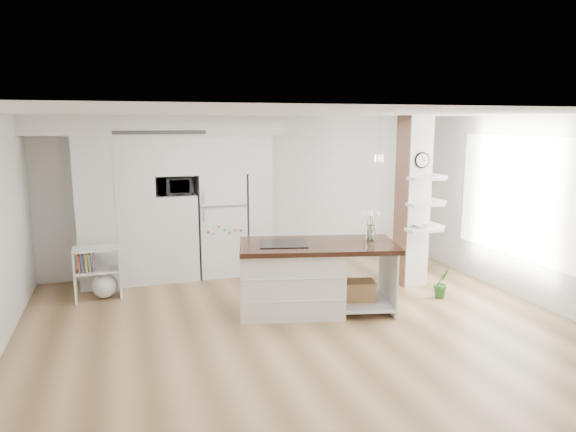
# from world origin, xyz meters

# --- Properties ---
(floor) EXTENTS (7.00, 6.00, 0.01)m
(floor) POSITION_xyz_m (0.00, 0.00, 0.00)
(floor) COLOR tan
(floor) RESTS_ON ground
(room) EXTENTS (7.04, 6.04, 2.72)m
(room) POSITION_xyz_m (0.00, 0.00, 1.86)
(room) COLOR white
(room) RESTS_ON ground
(cabinet_wall) EXTENTS (4.00, 0.71, 2.70)m
(cabinet_wall) POSITION_xyz_m (-1.45, 2.67, 1.51)
(cabinet_wall) COLOR silver
(cabinet_wall) RESTS_ON floor
(refrigerator) EXTENTS (0.78, 0.69, 1.75)m
(refrigerator) POSITION_xyz_m (-0.53, 2.68, 0.88)
(refrigerator) COLOR white
(refrigerator) RESTS_ON floor
(column) EXTENTS (0.69, 0.90, 2.70)m
(column) POSITION_xyz_m (2.38, 1.13, 1.35)
(column) COLOR silver
(column) RESTS_ON floor
(window) EXTENTS (0.00, 2.40, 2.40)m
(window) POSITION_xyz_m (3.48, 0.30, 1.50)
(window) COLOR white
(window) RESTS_ON room
(pendant_light) EXTENTS (0.12, 0.12, 0.10)m
(pendant_light) POSITION_xyz_m (1.70, 0.15, 2.12)
(pendant_light) COLOR white
(pendant_light) RESTS_ON room
(kitchen_island) EXTENTS (2.31, 1.49, 1.53)m
(kitchen_island) POSITION_xyz_m (0.17, 0.57, 0.50)
(kitchen_island) COLOR silver
(kitchen_island) RESTS_ON floor
(bookshelf) EXTENTS (0.67, 0.40, 0.78)m
(bookshelf) POSITION_xyz_m (-2.49, 1.98, 0.34)
(bookshelf) COLOR silver
(bookshelf) RESTS_ON floor
(floor_plant_a) EXTENTS (0.30, 0.27, 0.46)m
(floor_plant_a) POSITION_xyz_m (2.36, 0.42, 0.23)
(floor_plant_a) COLOR #31702C
(floor_plant_a) RESTS_ON floor
(floor_plant_b) EXTENTS (0.30, 0.30, 0.51)m
(floor_plant_b) POSITION_xyz_m (3.00, 2.21, 0.26)
(floor_plant_b) COLOR #31702C
(floor_plant_b) RESTS_ON floor
(microwave) EXTENTS (0.54, 0.37, 0.30)m
(microwave) POSITION_xyz_m (-1.27, 2.62, 1.57)
(microwave) COLOR #2D2D2D
(microwave) RESTS_ON cabinet_wall
(shelf_plant) EXTENTS (0.27, 0.23, 0.30)m
(shelf_plant) POSITION_xyz_m (2.63, 1.30, 1.52)
(shelf_plant) COLOR #31702C
(shelf_plant) RESTS_ON column
(decor_bowl) EXTENTS (0.22, 0.22, 0.05)m
(decor_bowl) POSITION_xyz_m (2.30, 0.90, 1.00)
(decor_bowl) COLOR white
(decor_bowl) RESTS_ON column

